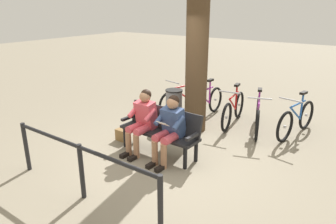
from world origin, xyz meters
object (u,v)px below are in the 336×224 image
Objects in this scene: tree_trunk at (197,43)px; bicycle_red at (206,103)px; person_reading at (170,126)px; bicycle_orange at (296,119)px; bench at (161,127)px; litter_bin at (174,107)px; bicycle_green at (233,110)px; bicycle_silver at (258,116)px; bicycle_purple at (184,99)px; person_companion at (143,118)px; handbag at (123,135)px.

bicycle_red is (0.20, -0.86, -1.57)m from tree_trunk.
tree_trunk is at bearing -73.51° from person_reading.
bench is at bearing -27.80° from bicycle_orange.
bicycle_green reaches higher than litter_bin.
bicycle_orange is 0.99× the size of bicycle_red.
bicycle_silver is 0.97× the size of bicycle_purple.
bicycle_red is at bearing -88.74° from person_companion.
bicycle_purple is (-0.06, -2.25, 0.24)m from handbag.
handbag is 3.70m from bicycle_orange.
bicycle_green is (-0.49, -2.16, -0.15)m from bench.
person_reading is at bearing 104.00° from tree_trunk.
bicycle_silver is (-1.75, -0.69, -0.06)m from litter_bin.
person_companion is 2.47m from bicycle_green.
person_reading reaches higher than bicycle_green.
bench is 1.35× the size of person_companion.
person_reading reaches higher than bicycle_orange.
person_companion is 0.72× the size of bicycle_orange.
bicycle_silver is (-1.11, -2.06, -0.15)m from bench.
person_reading is at bearing 14.32° from bicycle_red.
bicycle_orange is (-2.50, -0.97, -0.06)m from litter_bin.
bicycle_orange is (-2.83, -2.37, 0.24)m from handbag.
litter_bin is 0.89m from bicycle_purple.
bench is 2.99m from bicycle_orange.
bicycle_purple is at bearing -113.76° from bicycle_silver.
litter_bin is 0.50× the size of bicycle_orange.
bicycle_red is (-0.37, -0.86, -0.06)m from litter_bin.
bicycle_orange is 0.99× the size of bicycle_green.
person_companion is at bearing -30.60° from bicycle_orange.
tree_trunk reaches higher than bicycle_green.
bicycle_red is at bearing -76.39° from bicycle_orange.
person_reading is at bearing 121.85° from litter_bin.
bicycle_purple is (2.77, 0.12, 0.00)m from bicycle_orange.
tree_trunk is at bearing 179.95° from litter_bin.
bicycle_silver is at bearing -120.49° from person_companion.
bicycle_purple is at bearing -65.18° from bench.
tree_trunk is 2.41× the size of bicycle_silver.
person_reading is 4.00× the size of handbag.
bicycle_silver is 0.63m from bicycle_green.
person_companion is 1.43× the size of litter_bin.
person_companion is (0.33, 0.15, 0.16)m from bench.
bicycle_silver is (-1.18, -0.69, -1.57)m from tree_trunk.
bicycle_purple is at bearing -72.76° from litter_bin.
bicycle_orange reaches higher than bench.
tree_trunk is 1.85m from bicycle_green.
bicycle_orange is at bearing -128.81° from person_companion.
tree_trunk is 4.62× the size of litter_bin.
bench is at bearing -47.60° from bicycle_silver.
tree_trunk is (0.38, -1.54, 1.27)m from person_reading.
litter_bin is (0.65, -1.37, -0.09)m from bench.
tree_trunk is 2.32× the size of bicycle_orange.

